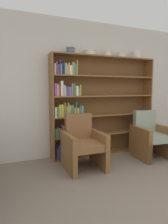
{
  "coord_description": "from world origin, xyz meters",
  "views": [
    {
      "loc": [
        -1.87,
        -1.27,
        1.37
      ],
      "look_at": [
        -0.44,
        2.1,
        0.95
      ],
      "focal_mm": 32.0,
      "sensor_mm": 36.0,
      "label": 1
    }
  ],
  "objects_px": {
    "bookshelf": "(94,106)",
    "bowl_brass": "(121,55)",
    "bowl_slate": "(90,52)",
    "armchair_cushioned": "(151,137)",
    "armchair_leather": "(83,145)",
    "bowl_copper": "(70,50)",
    "vase_tall": "(137,55)",
    "bowl_cream": "(107,53)"
  },
  "relations": [
    {
      "from": "bookshelf",
      "to": "bowl_brass",
      "type": "bearing_deg",
      "value": -1.75
    },
    {
      "from": "bowl_slate",
      "to": "armchair_cushioned",
      "type": "distance_m",
      "value": 2.09
    },
    {
      "from": "armchair_leather",
      "to": "armchair_cushioned",
      "type": "height_order",
      "value": "same"
    },
    {
      "from": "bowl_copper",
      "to": "vase_tall",
      "type": "relative_size",
      "value": 0.91
    },
    {
      "from": "vase_tall",
      "to": "armchair_leather",
      "type": "height_order",
      "value": "vase_tall"
    },
    {
      "from": "bowl_cream",
      "to": "armchair_leather",
      "type": "xyz_separation_m",
      "value": [
        -0.8,
        -0.59,
        -1.7
      ]
    },
    {
      "from": "bookshelf",
      "to": "bowl_cream",
      "type": "bearing_deg",
      "value": -3.88
    },
    {
      "from": "bookshelf",
      "to": "vase_tall",
      "type": "relative_size",
      "value": 11.95
    },
    {
      "from": "bowl_copper",
      "to": "armchair_leather",
      "type": "xyz_separation_m",
      "value": [
        0.01,
        -0.59,
        -1.69
      ]
    },
    {
      "from": "bowl_slate",
      "to": "bowl_brass",
      "type": "xyz_separation_m",
      "value": [
        0.74,
        0.0,
        0.0
      ]
    },
    {
      "from": "bookshelf",
      "to": "bowl_brass",
      "type": "distance_m",
      "value": 1.25
    },
    {
      "from": "bowl_slate",
      "to": "bowl_brass",
      "type": "distance_m",
      "value": 0.74
    },
    {
      "from": "armchair_leather",
      "to": "armchair_cushioned",
      "type": "xyz_separation_m",
      "value": [
        1.48,
        -0.0,
        0.0
      ]
    },
    {
      "from": "bowl_brass",
      "to": "bowl_cream",
      "type": "bearing_deg",
      "value": 180.0
    },
    {
      "from": "vase_tall",
      "to": "bowl_slate",
      "type": "bearing_deg",
      "value": 180.0
    },
    {
      "from": "bookshelf",
      "to": "bowl_slate",
      "type": "distance_m",
      "value": 1.08
    },
    {
      "from": "bookshelf",
      "to": "armchair_cushioned",
      "type": "relative_size",
      "value": 2.47
    },
    {
      "from": "bookshelf",
      "to": "bowl_copper",
      "type": "relative_size",
      "value": 13.06
    },
    {
      "from": "bookshelf",
      "to": "bowl_brass",
      "type": "height_order",
      "value": "bowl_brass"
    },
    {
      "from": "bowl_slate",
      "to": "armchair_cushioned",
      "type": "bearing_deg",
      "value": -28.74
    },
    {
      "from": "vase_tall",
      "to": "armchair_leather",
      "type": "distance_m",
      "value": 2.37
    },
    {
      "from": "bowl_brass",
      "to": "vase_tall",
      "type": "distance_m",
      "value": 0.4
    },
    {
      "from": "armchair_cushioned",
      "to": "bowl_brass",
      "type": "bearing_deg",
      "value": -54.37
    },
    {
      "from": "bookshelf",
      "to": "vase_tall",
      "type": "distance_m",
      "value": 1.5
    },
    {
      "from": "bowl_cream",
      "to": "vase_tall",
      "type": "xyz_separation_m",
      "value": [
        0.74,
        -0.0,
        0.01
      ]
    },
    {
      "from": "bookshelf",
      "to": "bowl_cream",
      "type": "distance_m",
      "value": 1.12
    },
    {
      "from": "bowl_slate",
      "to": "armchair_leather",
      "type": "height_order",
      "value": "bowl_slate"
    },
    {
      "from": "armchair_leather",
      "to": "vase_tall",
      "type": "bearing_deg",
      "value": -157.8
    },
    {
      "from": "bowl_copper",
      "to": "vase_tall",
      "type": "bearing_deg",
      "value": -0.0
    },
    {
      "from": "bowl_slate",
      "to": "armchair_cushioned",
      "type": "relative_size",
      "value": 0.26
    },
    {
      "from": "bowl_cream",
      "to": "armchair_leather",
      "type": "relative_size",
      "value": 0.18
    },
    {
      "from": "armchair_leather",
      "to": "bowl_cream",
      "type": "bearing_deg",
      "value": -142.26
    },
    {
      "from": "bowl_copper",
      "to": "bowl_cream",
      "type": "distance_m",
      "value": 0.8
    },
    {
      "from": "bowl_cream",
      "to": "bowl_brass",
      "type": "distance_m",
      "value": 0.34
    },
    {
      "from": "bowl_brass",
      "to": "vase_tall",
      "type": "height_order",
      "value": "vase_tall"
    },
    {
      "from": "armchair_cushioned",
      "to": "bookshelf",
      "type": "bearing_deg",
      "value": -26.99
    },
    {
      "from": "bowl_cream",
      "to": "armchair_cushioned",
      "type": "xyz_separation_m",
      "value": [
        0.69,
        -0.59,
        -1.7
      ]
    },
    {
      "from": "bowl_cream",
      "to": "bookshelf",
      "type": "bearing_deg",
      "value": 176.12
    },
    {
      "from": "bowl_copper",
      "to": "armchair_cushioned",
      "type": "distance_m",
      "value": 2.33
    },
    {
      "from": "bowl_slate",
      "to": "armchair_leather",
      "type": "relative_size",
      "value": 0.26
    },
    {
      "from": "bookshelf",
      "to": "armchair_leather",
      "type": "distance_m",
      "value": 1.01
    },
    {
      "from": "bowl_brass",
      "to": "armchair_leather",
      "type": "distance_m",
      "value": 2.12
    }
  ]
}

